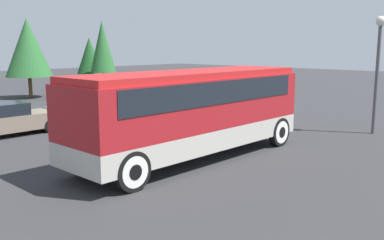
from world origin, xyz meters
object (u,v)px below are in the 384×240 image
at_px(parked_car_far, 0,120).
at_px(parked_car_mid, 91,108).
at_px(lamp_post, 378,57).
at_px(tour_bus, 194,106).
at_px(parked_car_near, 171,112).

bearing_deg(parked_car_far, parked_car_mid, 2.46).
xyz_separation_m(parked_car_mid, lamp_post, (7.12, -12.07, 2.77)).
height_order(tour_bus, lamp_post, lamp_post).
bearing_deg(lamp_post, parked_car_far, 135.33).
height_order(parked_car_near, lamp_post, lamp_post).
xyz_separation_m(parked_car_near, lamp_post, (5.05, -8.17, 2.82)).
bearing_deg(lamp_post, parked_car_near, 121.73).
xyz_separation_m(tour_bus, parked_car_near, (3.84, 5.15, -1.21)).
distance_m(tour_bus, parked_car_mid, 9.30).
bearing_deg(parked_car_near, tour_bus, -126.68).
height_order(tour_bus, parked_car_far, tour_bus).
height_order(parked_car_mid, lamp_post, lamp_post).
bearing_deg(lamp_post, tour_bus, 161.25).
distance_m(tour_bus, parked_car_near, 6.53).
relative_size(parked_car_far, lamp_post, 0.88).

